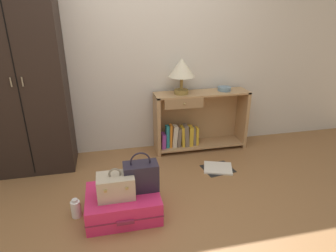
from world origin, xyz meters
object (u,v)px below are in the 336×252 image
Objects in this scene: bowl at (224,89)px; table_lamp at (182,69)px; bookshelf at (196,122)px; open_book_on_floor at (218,168)px; handbag at (141,176)px; train_case at (116,186)px; suitcase_large at (123,203)px; wardrobe at (23,77)px; bottle at (76,209)px.

table_lamp is at bearing -178.08° from bowl.
bookshelf is 0.68m from open_book_on_floor.
bookshelf reaches higher than handbag.
table_lamp is 1.60m from train_case.
suitcase_large is 1.23m from open_book_on_floor.
bowl is at bearing 42.49° from handbag.
handbag is at bearing -127.35° from bookshelf.
bowl is 1.68m from handbag.
table_lamp is 2.55× the size of bowl.
train_case is 0.23m from handbag.
bowl is at bearing -1.31° from bookshelf.
train_case is 0.80× the size of open_book_on_floor.
suitcase_large is at bearing -153.76° from open_book_on_floor.
open_book_on_floor is at bearing -114.45° from bowl.
wardrobe is 12.67× the size of bowl.
bowl is 1.88m from train_case.
suitcase_large is at bearing 36.34° from train_case.
bottle is at bearing -64.22° from wardrobe.
table_lamp is (1.69, 0.06, -0.01)m from wardrobe.
bottle is (-0.57, 0.03, -0.27)m from handbag.
bottle is (-1.41, -1.07, -0.28)m from bookshelf.
handbag is at bearing -120.72° from table_lamp.
table_lamp is 0.66× the size of suitcase_large.
train_case reaches higher than bottle.
bottle is (-0.40, 0.05, -0.03)m from suitcase_large.
suitcase_large is 0.41m from bottle.
table_lamp reaches higher than suitcase_large.
handbag is 0.94× the size of open_book_on_floor.
bookshelf is at bearing 37.22° from bottle.
bookshelf is 3.24× the size of handbag.
suitcase_large is 0.29m from handbag.
train_case is 1.74× the size of bottle.
open_book_on_floor is (0.09, -0.58, -0.35)m from bookshelf.
open_book_on_floor is (1.15, 0.58, -0.31)m from train_case.
wardrobe is 1.46m from bottle.
bowl reaches higher than bookshelf.
table_lamp is at bearing -172.47° from bookshelf.
open_book_on_floor is at bearing -62.02° from table_lamp.
bowl is 0.46× the size of handbag.
bookshelf is at bearing 2.48° from wardrobe.
handbag is (0.22, 0.06, 0.03)m from train_case.
bottle is at bearing 177.06° from handbag.
bowl is 1.88m from suitcase_large.
open_book_on_floor is at bearing 18.07° from bottle.
suitcase_large is (-1.01, -1.13, -0.25)m from bookshelf.
handbag is at bearing -2.94° from bottle.
wardrobe reaches higher than bowl.
bookshelf is 3.06× the size of open_book_on_floor.
bowl reaches higher than handbag.
open_book_on_floor is at bearing 29.14° from handbag.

